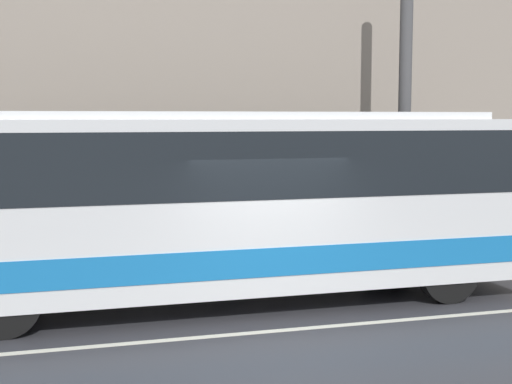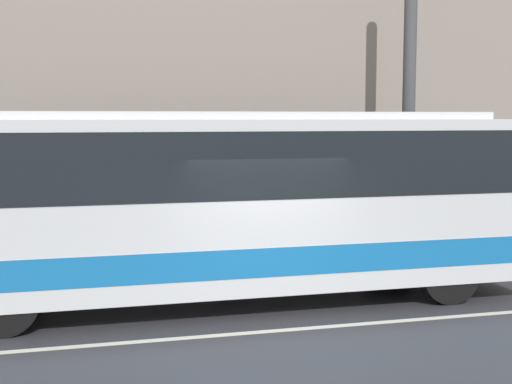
{
  "view_description": "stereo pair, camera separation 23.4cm",
  "coord_description": "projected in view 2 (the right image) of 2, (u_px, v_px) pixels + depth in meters",
  "views": [
    {
      "loc": [
        -3.18,
        -9.72,
        3.12
      ],
      "look_at": [
        0.13,
        1.88,
        1.86
      ],
      "focal_mm": 50.0,
      "sensor_mm": 36.0,
      "label": 1
    },
    {
      "loc": [
        -2.96,
        -9.78,
        3.12
      ],
      "look_at": [
        0.13,
        1.88,
        1.86
      ],
      "focal_mm": 50.0,
      "sensor_mm": 36.0,
      "label": 2
    }
  ],
  "objects": [
    {
      "name": "sidewalk",
      "position": [
        210.0,
        257.0,
        15.66
      ],
      "size": [
        60.0,
        2.78,
        0.14
      ],
      "color": "gray",
      "rests_on": "ground_plane"
    },
    {
      "name": "utility_pole_near",
      "position": [
        409.0,
        94.0,
        15.89
      ],
      "size": [
        0.29,
        0.29,
        7.0
      ],
      "color": "#4C4C4F",
      "rests_on": "sidewalk"
    },
    {
      "name": "transit_bus",
      "position": [
        205.0,
        196.0,
        11.91
      ],
      "size": [
        11.13,
        2.57,
        3.21
      ],
      "color": "white",
      "rests_on": "ground_plane"
    },
    {
      "name": "pedestrian_waiting",
      "position": [
        233.0,
        216.0,
        16.43
      ],
      "size": [
        0.36,
        0.36,
        1.57
      ],
      "color": "#333338",
      "rests_on": "sidewalk"
    },
    {
      "name": "ground_plane",
      "position": [
        280.0,
        331.0,
        10.48
      ],
      "size": [
        60.0,
        60.0,
        0.0
      ],
      "primitive_type": "plane",
      "color": "#333338"
    },
    {
      "name": "lane_stripe",
      "position": [
        280.0,
        330.0,
        10.48
      ],
      "size": [
        54.0,
        0.14,
        0.01
      ],
      "color": "beige",
      "rests_on": "ground_plane"
    }
  ]
}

